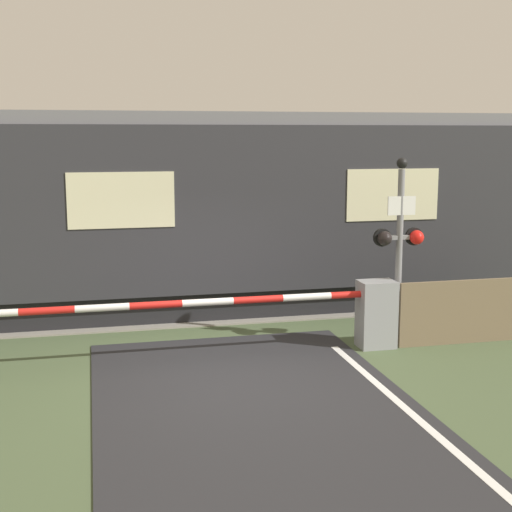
{
  "coord_description": "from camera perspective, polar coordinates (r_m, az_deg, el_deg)",
  "views": [
    {
      "loc": [
        -2.01,
        -9.87,
        3.52
      ],
      "look_at": [
        0.63,
        1.52,
        1.52
      ],
      "focal_mm": 50.0,
      "sensor_mm": 36.0,
      "label": 1
    }
  ],
  "objects": [
    {
      "name": "track_bed",
      "position": [
        14.83,
        -4.92,
        -3.97
      ],
      "size": [
        36.0,
        3.2,
        0.13
      ],
      "color": "gray",
      "rests_on": "ground_plane"
    },
    {
      "name": "train",
      "position": [
        14.36,
        -10.95,
        3.5
      ],
      "size": [
        18.67,
        3.1,
        3.93
      ],
      "color": "black",
      "rests_on": "ground_plane"
    },
    {
      "name": "signal_post",
      "position": [
        12.05,
        11.42,
        1.26
      ],
      "size": [
        0.87,
        0.26,
        3.15
      ],
      "color": "gray",
      "rests_on": "ground_plane"
    },
    {
      "name": "crossing_barrier",
      "position": [
        11.82,
        6.56,
        -4.46
      ],
      "size": [
        6.89,
        0.44,
        1.13
      ],
      "color": "gray",
      "rests_on": "ground_plane"
    },
    {
      "name": "ground_plane",
      "position": [
        10.67,
        -1.48,
        -9.57
      ],
      "size": [
        80.0,
        80.0,
        0.0
      ],
      "primitive_type": "plane",
      "color": "#475638"
    },
    {
      "name": "roadside_fence",
      "position": [
        12.85,
        18.04,
        -4.15
      ],
      "size": [
        3.24,
        0.06,
        1.1
      ],
      "color": "#726047",
      "rests_on": "ground_plane"
    }
  ]
}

